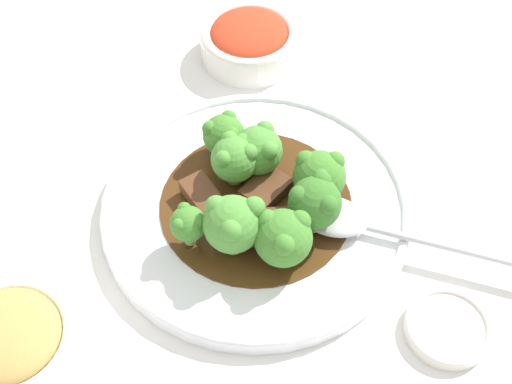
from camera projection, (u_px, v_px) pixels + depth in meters
ground_plane at (256, 214)px, 0.68m from camera, size 4.00×4.00×0.00m
main_plate at (256, 208)px, 0.67m from camera, size 0.29×0.29×0.02m
beef_strip_0 at (266, 189)px, 0.67m from camera, size 0.05×0.05×0.01m
beef_strip_1 at (263, 227)px, 0.64m from camera, size 0.04×0.06×0.01m
beef_strip_2 at (209, 205)px, 0.65m from camera, size 0.07×0.06×0.01m
broccoli_floret_0 at (232, 223)px, 0.61m from camera, size 0.05×0.05×0.06m
broccoli_floret_1 at (259, 149)px, 0.67m from camera, size 0.05×0.05×0.05m
broccoli_floret_2 at (188, 224)px, 0.62m from camera, size 0.03×0.03×0.04m
broccoli_floret_3 at (319, 176)px, 0.65m from camera, size 0.05×0.05×0.05m
broccoli_floret_4 at (315, 202)px, 0.62m from camera, size 0.05×0.05×0.06m
broccoli_floret_5 at (234, 158)px, 0.66m from camera, size 0.04×0.04×0.05m
broccoli_floret_6 at (283, 237)px, 0.61m from camera, size 0.05×0.05×0.05m
broccoli_floret_7 at (224, 134)px, 0.68m from camera, size 0.04×0.04×0.04m
serving_spoon at (354, 222)px, 0.64m from camera, size 0.09×0.23×0.01m
side_bowl_kimchi at (249, 40)px, 0.80m from camera, size 0.11×0.11×0.04m
side_bowl_appetizer at (11, 343)px, 0.57m from camera, size 0.11×0.11×0.05m
sauce_dish at (448, 328)px, 0.60m from camera, size 0.07×0.07×0.01m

